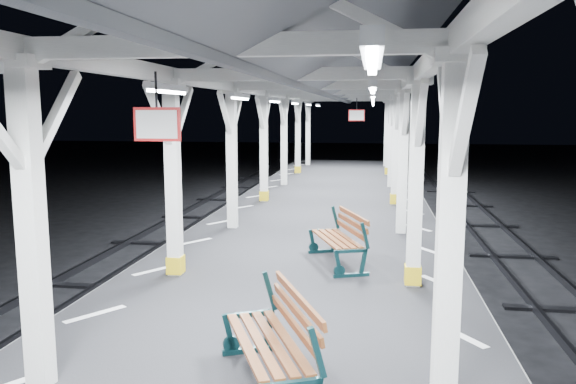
# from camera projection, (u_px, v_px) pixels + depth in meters

# --- Properties ---
(platform) EXTENTS (6.00, 50.00, 1.00)m
(platform) POSITION_uv_depth(u_px,v_px,m) (269.00, 360.00, 7.50)
(platform) COLOR black
(platform) RESTS_ON ground
(hazard_stripes_left) EXTENTS (1.00, 48.00, 0.01)m
(hazard_stripes_left) POSITION_uv_depth(u_px,v_px,m) (95.00, 314.00, 7.79)
(hazard_stripes_left) COLOR silver
(hazard_stripes_left) RESTS_ON platform
(hazard_stripes_right) EXTENTS (1.00, 48.00, 0.01)m
(hazard_stripes_right) POSITION_uv_depth(u_px,v_px,m) (460.00, 335.00, 7.07)
(hazard_stripes_right) COLOR silver
(hazard_stripes_right) RESTS_ON platform
(canopy) EXTENTS (5.40, 49.00, 4.65)m
(canopy) POSITION_uv_depth(u_px,v_px,m) (267.00, 49.00, 6.90)
(canopy) COLOR silver
(canopy) RESTS_ON platform
(bench_near) EXTENTS (1.34, 1.92, 0.98)m
(bench_near) POSITION_uv_depth(u_px,v_px,m) (277.00, 338.00, 5.68)
(bench_near) COLOR #0D2B2F
(bench_near) RESTS_ON platform
(bench_mid) EXTENTS (1.22, 1.87, 0.95)m
(bench_mid) POSITION_uv_depth(u_px,v_px,m) (342.00, 237.00, 10.31)
(bench_mid) COLOR #0D2B2F
(bench_mid) RESTS_ON platform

